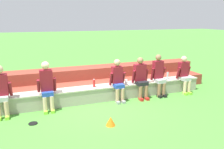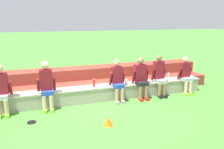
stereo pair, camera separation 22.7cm
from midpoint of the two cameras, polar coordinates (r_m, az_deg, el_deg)
ground_plane at (r=6.94m, az=-5.14°, el=-7.41°), size 80.00×80.00×0.00m
stone_seating_wall at (r=7.06m, az=-5.67°, el=-4.88°), size 7.66×0.49×0.47m
brick_bleachers at (r=8.14m, az=-7.84°, el=-1.75°), size 9.14×1.48×0.79m
person_far_left at (r=6.54m, az=-27.53°, el=-3.52°), size 0.53×0.48×1.39m
person_left_of_center at (r=6.48m, az=-17.36°, el=-2.63°), size 0.52×0.47×1.41m
person_center at (r=6.92m, az=0.58°, el=-1.33°), size 0.50×0.51×1.33m
person_right_of_center at (r=7.24m, az=6.54°, el=-0.64°), size 0.56×0.53×1.34m
person_far_right at (r=7.60m, az=11.12°, el=0.05°), size 0.51×0.54×1.39m
person_rightmost_edge at (r=8.10m, az=17.33°, el=0.15°), size 0.50×0.52×1.29m
water_bottle_mid_left at (r=8.03m, az=13.30°, el=-0.24°), size 0.06×0.06×0.28m
water_bottle_center_gap at (r=6.95m, az=-5.57°, el=-2.23°), size 0.07×0.07×0.26m
plastic_cup_right_end at (r=7.35m, az=2.77°, el=-1.75°), size 0.09×0.09×0.13m
frisbee at (r=6.03m, az=-20.67°, el=-11.69°), size 0.22×0.22×0.02m
sports_cone at (r=5.54m, az=-1.55°, el=-11.91°), size 0.24×0.24×0.22m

